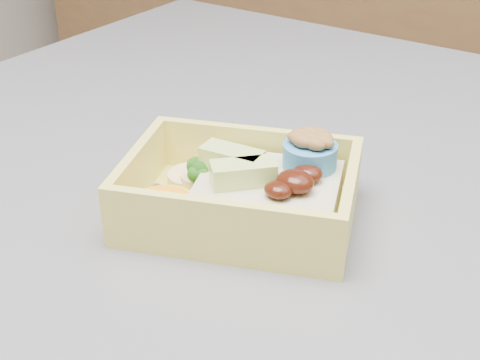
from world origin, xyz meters
The scene contains 1 object.
bento_box centered at (-0.20, -0.14, 0.94)m, with size 0.19×0.17×0.06m.
Camera 1 is at (0.03, -0.48, 1.19)m, focal length 50.00 mm.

